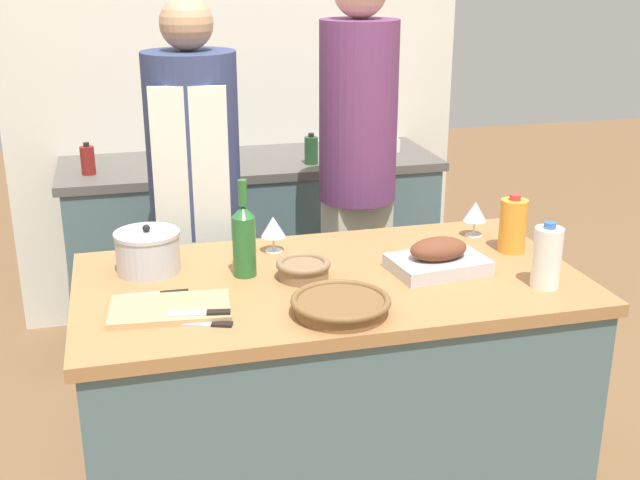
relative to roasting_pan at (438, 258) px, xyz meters
name	(u,v)px	position (x,y,z in m)	size (l,w,h in m)	color
kitchen_island	(329,398)	(-0.34, 0.04, -0.47)	(1.56, 0.83, 0.86)	#4C666B
back_counter	(253,248)	(-0.34, 1.49, -0.45)	(1.78, 0.60, 0.90)	#4C666B
back_wall	(237,69)	(-0.34, 1.84, 0.37)	(2.28, 0.10, 2.55)	silver
roasting_pan	(438,258)	(0.00, 0.00, 0.00)	(0.32, 0.23, 0.11)	#BCBCC1
wicker_basket	(341,305)	(-0.39, -0.24, -0.01)	(0.28, 0.28, 0.05)	brown
cutting_board	(170,309)	(-0.85, -0.10, -0.03)	(0.35, 0.23, 0.02)	tan
stock_pot	(148,251)	(-0.89, 0.23, 0.02)	(0.21, 0.21, 0.16)	#B7B7BC
mixing_bowl	(303,268)	(-0.43, 0.05, -0.01)	(0.17, 0.17, 0.06)	#846647
juice_jug	(513,225)	(0.31, 0.11, 0.05)	(0.09, 0.09, 0.20)	orange
milk_jug	(547,257)	(0.26, -0.20, 0.05)	(0.09, 0.09, 0.20)	white
wine_bottle_green	(244,238)	(-0.60, 0.12, 0.08)	(0.07, 0.07, 0.31)	#28662D
wine_glass_left	(273,227)	(-0.47, 0.31, 0.04)	(0.08, 0.08, 0.12)	silver
wine_glass_right	(475,212)	(0.26, 0.29, 0.05)	(0.08, 0.08, 0.13)	silver
knife_chef	(154,295)	(-0.89, 0.02, -0.04)	(0.22, 0.03, 0.01)	#B7B7BC
knife_paring	(207,324)	(-0.76, -0.21, -0.04)	(0.15, 0.08, 0.01)	#B7B7BC
knife_bread	(201,313)	(-0.77, -0.18, -0.02)	(0.17, 0.06, 0.01)	#B7B7BC
stand_mixer	(379,122)	(0.30, 1.52, 0.13)	(0.18, 0.14, 0.34)	silver
condiment_bottle_tall	(311,150)	(-0.08, 1.33, 0.06)	(0.06, 0.06, 0.14)	#234C28
condiment_bottle_short	(88,160)	(-1.08, 1.39, 0.06)	(0.06, 0.06, 0.14)	maroon
condiment_bottle_extra	(211,146)	(-0.54, 1.39, 0.09)	(0.06, 0.06, 0.21)	#B28E2D
person_cook_aproned	(196,198)	(-0.68, 0.78, 0.03)	(0.35, 0.37, 1.68)	beige
person_cook_guest	(357,165)	(-0.01, 0.85, 0.10)	(0.31, 0.31, 1.79)	beige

